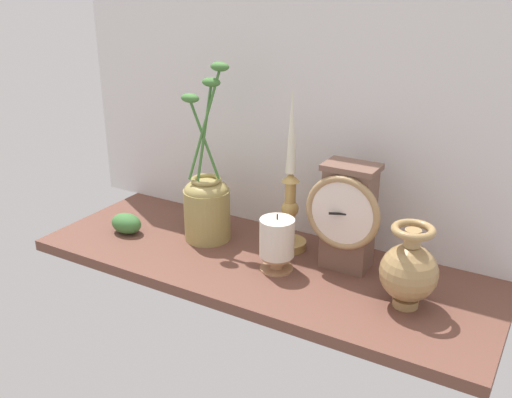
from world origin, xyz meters
TOP-DOWN VIEW (x-y plane):
  - ground_plane at (0.00, 0.00)cm, footprint 100.00×36.00cm
  - back_wall at (0.00, 18.50)cm, footprint 120.00×2.00cm
  - mantel_clock at (16.68, 6.06)cm, footprint 15.68×9.11cm
  - candlestick_tall_left at (2.50, 8.35)cm, footprint 7.69×7.69cm
  - brass_vase_bulbous at (32.14, -1.94)cm, footprint 10.73×10.73cm
  - brass_vase_jar at (-16.22, 3.48)cm, footprint 10.66×10.66cm
  - pillar_candle_front at (4.76, -1.73)cm, footprint 7.23×7.23cm
  - ivy_sprig at (-34.60, -3.83)cm, footprint 7.88×5.51cm

SIDE VIEW (x-z plane):
  - ground_plane at x=0.00cm, z-range -2.40..0.00cm
  - ivy_sprig at x=-34.60cm, z-range 0.00..4.76cm
  - pillar_candle_front at x=4.76cm, z-range 0.02..12.56cm
  - brass_vase_bulbous at x=32.14cm, z-range -0.63..15.59cm
  - brass_vase_jar at x=-16.22cm, z-range -11.12..29.18cm
  - mantel_clock at x=16.68cm, z-range 0.59..23.21cm
  - candlestick_tall_left at x=2.50cm, z-range -5.71..30.41cm
  - back_wall at x=0.00cm, z-range 0.00..65.00cm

